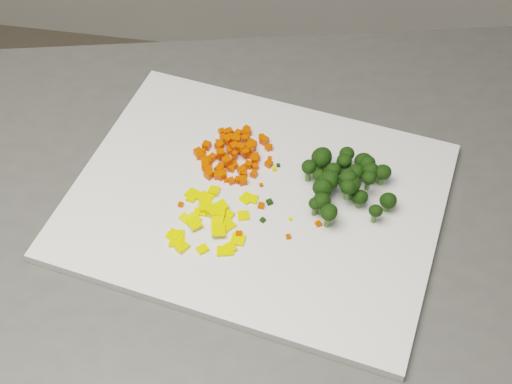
% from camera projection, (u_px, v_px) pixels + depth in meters
% --- Properties ---
extents(counter_block, '(1.14, 0.92, 0.90)m').
position_uv_depth(counter_block, '(288.00, 359.00, 1.29)').
color(counter_block, '#494947').
rests_on(counter_block, ground).
extents(cutting_board, '(0.53, 0.44, 0.01)m').
position_uv_depth(cutting_board, '(256.00, 200.00, 0.93)').
color(cutting_board, white).
rests_on(cutting_board, counter_block).
extents(carrot_pile, '(0.10, 0.10, 0.03)m').
position_uv_depth(carrot_pile, '(234.00, 149.00, 0.96)').
color(carrot_pile, '#E33402').
rests_on(carrot_pile, cutting_board).
extents(pepper_pile, '(0.12, 0.12, 0.02)m').
position_uv_depth(pepper_pile, '(215.00, 215.00, 0.90)').
color(pepper_pile, yellow).
rests_on(pepper_pile, cutting_board).
extents(broccoli_pile, '(0.13, 0.13, 0.06)m').
position_uv_depth(broccoli_pile, '(347.00, 184.00, 0.91)').
color(broccoli_pile, black).
rests_on(broccoli_pile, cutting_board).
extents(carrot_cube_0, '(0.01, 0.01, 0.01)m').
position_uv_depth(carrot_cube_0, '(200.00, 156.00, 0.97)').
color(carrot_cube_0, '#E33402').
rests_on(carrot_cube_0, carrot_pile).
extents(carrot_cube_1, '(0.01, 0.01, 0.01)m').
position_uv_depth(carrot_cube_1, '(218.00, 175.00, 0.95)').
color(carrot_cube_1, '#E33402').
rests_on(carrot_cube_1, carrot_pile).
extents(carrot_cube_2, '(0.01, 0.01, 0.01)m').
position_uv_depth(carrot_cube_2, '(206.00, 160.00, 0.97)').
color(carrot_cube_2, '#E33402').
rests_on(carrot_cube_2, carrot_pile).
extents(carrot_cube_3, '(0.01, 0.01, 0.01)m').
position_uv_depth(carrot_cube_3, '(234.00, 147.00, 0.97)').
color(carrot_cube_3, '#E33402').
rests_on(carrot_cube_3, carrot_pile).
extents(carrot_cube_4, '(0.01, 0.01, 0.01)m').
position_uv_depth(carrot_cube_4, '(238.00, 180.00, 0.94)').
color(carrot_cube_4, '#E33402').
rests_on(carrot_cube_4, carrot_pile).
extents(carrot_cube_5, '(0.01, 0.01, 0.01)m').
position_uv_depth(carrot_cube_5, '(255.00, 167.00, 0.96)').
color(carrot_cube_5, '#E33402').
rests_on(carrot_cube_5, carrot_pile).
extents(carrot_cube_6, '(0.01, 0.01, 0.01)m').
position_uv_depth(carrot_cube_6, '(208.00, 169.00, 0.95)').
color(carrot_cube_6, '#E33402').
rests_on(carrot_cube_6, carrot_pile).
extents(carrot_cube_7, '(0.01, 0.01, 0.01)m').
position_uv_depth(carrot_cube_7, '(252.00, 144.00, 0.98)').
color(carrot_cube_7, '#E33402').
rests_on(carrot_cube_7, carrot_pile).
extents(carrot_cube_8, '(0.01, 0.01, 0.01)m').
position_uv_depth(carrot_cube_8, '(224.00, 158.00, 0.97)').
color(carrot_cube_8, '#E33402').
rests_on(carrot_cube_8, carrot_pile).
extents(carrot_cube_9, '(0.01, 0.01, 0.01)m').
position_uv_depth(carrot_cube_9, '(269.00, 164.00, 0.96)').
color(carrot_cube_9, '#E33402').
rests_on(carrot_cube_9, carrot_pile).
extents(carrot_cube_10, '(0.01, 0.01, 0.01)m').
position_uv_depth(carrot_cube_10, '(203.00, 152.00, 0.98)').
color(carrot_cube_10, '#E33402').
rests_on(carrot_cube_10, carrot_pile).
extents(carrot_cube_11, '(0.01, 0.01, 0.01)m').
position_uv_depth(carrot_cube_11, '(238.00, 144.00, 0.99)').
color(carrot_cube_11, '#E33402').
rests_on(carrot_cube_11, carrot_pile).
extents(carrot_cube_12, '(0.01, 0.01, 0.01)m').
position_uv_depth(carrot_cube_12, '(234.00, 149.00, 0.98)').
color(carrot_cube_12, '#E33402').
rests_on(carrot_cube_12, carrot_pile).
extents(carrot_cube_13, '(0.01, 0.01, 0.01)m').
position_uv_depth(carrot_cube_13, '(223.00, 137.00, 1.00)').
color(carrot_cube_13, '#E33402').
rests_on(carrot_cube_13, carrot_pile).
extents(carrot_cube_14, '(0.01, 0.01, 0.01)m').
position_uv_depth(carrot_cube_14, '(244.00, 174.00, 0.95)').
color(carrot_cube_14, '#E33402').
rests_on(carrot_cube_14, carrot_pile).
extents(carrot_cube_15, '(0.01, 0.01, 0.01)m').
position_uv_depth(carrot_cube_15, '(221.00, 167.00, 0.96)').
color(carrot_cube_15, '#E33402').
rests_on(carrot_cube_15, carrot_pile).
extents(carrot_cube_16, '(0.01, 0.01, 0.01)m').
position_uv_depth(carrot_cube_16, '(234.00, 139.00, 0.98)').
color(carrot_cube_16, '#E33402').
rests_on(carrot_cube_16, carrot_pile).
extents(carrot_cube_17, '(0.01, 0.01, 0.01)m').
position_uv_depth(carrot_cube_17, '(209.00, 174.00, 0.95)').
color(carrot_cube_17, '#E33402').
rests_on(carrot_cube_17, carrot_pile).
extents(carrot_cube_18, '(0.01, 0.01, 0.01)m').
position_uv_depth(carrot_cube_18, '(229.00, 137.00, 0.99)').
color(carrot_cube_18, '#E33402').
rests_on(carrot_cube_18, carrot_pile).
extents(carrot_cube_19, '(0.01, 0.01, 0.01)m').
position_uv_depth(carrot_cube_19, '(235.00, 165.00, 0.96)').
color(carrot_cube_19, '#E33402').
rests_on(carrot_cube_19, carrot_pile).
extents(carrot_cube_20, '(0.01, 0.01, 0.01)m').
position_uv_depth(carrot_cube_20, '(250.00, 156.00, 0.97)').
color(carrot_cube_20, '#E33402').
rests_on(carrot_cube_20, carrot_pile).
extents(carrot_cube_21, '(0.01, 0.01, 0.01)m').
position_uv_depth(carrot_cube_21, '(249.00, 147.00, 0.97)').
color(carrot_cube_21, '#E33402').
rests_on(carrot_cube_21, carrot_pile).
extents(carrot_cube_22, '(0.01, 0.01, 0.01)m').
position_uv_depth(carrot_cube_22, '(220.00, 153.00, 0.96)').
color(carrot_cube_22, '#E33402').
rests_on(carrot_cube_22, carrot_pile).
extents(carrot_cube_23, '(0.01, 0.01, 0.01)m').
position_uv_depth(carrot_cube_23, '(247.00, 129.00, 1.00)').
color(carrot_cube_23, '#E33402').
rests_on(carrot_cube_23, carrot_pile).
extents(carrot_cube_24, '(0.01, 0.01, 0.01)m').
position_uv_depth(carrot_cube_24, '(252.00, 147.00, 0.98)').
color(carrot_cube_24, '#E33402').
rests_on(carrot_cube_24, carrot_pile).
extents(carrot_cube_25, '(0.01, 0.01, 0.01)m').
position_uv_depth(carrot_cube_25, '(245.00, 139.00, 0.99)').
color(carrot_cube_25, '#E33402').
rests_on(carrot_cube_25, carrot_pile).
extents(carrot_cube_26, '(0.01, 0.01, 0.01)m').
position_uv_depth(carrot_cube_26, '(248.00, 165.00, 0.96)').
color(carrot_cube_26, '#E33402').
rests_on(carrot_cube_26, carrot_pile).
extents(carrot_cube_27, '(0.01, 0.01, 0.01)m').
position_uv_depth(carrot_cube_27, '(229.00, 132.00, 1.00)').
color(carrot_cube_27, '#E33402').
rests_on(carrot_cube_27, carrot_pile).
extents(carrot_cube_28, '(0.01, 0.01, 0.01)m').
position_uv_depth(carrot_cube_28, '(227.00, 161.00, 0.95)').
color(carrot_cube_28, '#E33402').
rests_on(carrot_cube_28, carrot_pile).
extents(carrot_cube_29, '(0.01, 0.01, 0.01)m').
position_uv_depth(carrot_cube_29, '(219.00, 146.00, 0.97)').
color(carrot_cube_29, '#E33402').
rests_on(carrot_cube_29, carrot_pile).
extents(carrot_cube_30, '(0.01, 0.01, 0.01)m').
position_uv_depth(carrot_cube_30, '(270.00, 147.00, 0.98)').
color(carrot_cube_30, '#E33402').
rests_on(carrot_cube_30, carrot_pile).
extents(carrot_cube_31, '(0.01, 0.01, 0.01)m').
position_uv_depth(carrot_cube_31, '(264.00, 141.00, 0.99)').
color(carrot_cube_31, '#E33402').
rests_on(carrot_cube_31, carrot_pile).
extents(carrot_cube_32, '(0.01, 0.01, 0.01)m').
position_uv_depth(carrot_cube_32, '(235.00, 140.00, 0.99)').
color(carrot_cube_32, '#E33402').
rests_on(carrot_cube_32, carrot_pile).
extents(carrot_cube_33, '(0.01, 0.01, 0.01)m').
position_uv_depth(carrot_cube_33, '(228.00, 140.00, 0.98)').
color(carrot_cube_33, '#E33402').
rests_on(carrot_cube_33, carrot_pile).
extents(carrot_cube_34, '(0.01, 0.01, 0.01)m').
position_uv_depth(carrot_cube_34, '(219.00, 170.00, 0.95)').
color(carrot_cube_34, '#E33402').
rests_on(carrot_cube_34, carrot_pile).
extents(carrot_cube_35, '(0.01, 0.01, 0.01)m').
position_uv_depth(carrot_cube_35, '(246.00, 137.00, 1.00)').
color(carrot_cube_35, '#E33402').
rests_on(carrot_cube_35, carrot_pile).
extents(carrot_cube_36, '(0.01, 0.01, 0.01)m').
position_uv_depth(carrot_cube_36, '(237.00, 140.00, 0.98)').
color(carrot_cube_36, '#E33402').
rests_on(carrot_cube_36, carrot_pile).
extents(carrot_cube_37, '(0.01, 0.01, 0.01)m').
position_uv_depth(carrot_cube_37, '(247.00, 150.00, 0.97)').
color(carrot_cube_37, '#E33402').
rests_on(carrot_cube_37, carrot_pile).
extents(carrot_cube_38, '(0.01, 0.01, 0.01)m').
position_uv_depth(carrot_cube_38, '(245.00, 153.00, 0.97)').
color(carrot_cube_38, '#E33402').
rests_on(carrot_cube_38, carrot_pile).
extents(carrot_cube_39, '(0.01, 0.01, 0.01)m').
position_uv_depth(carrot_cube_39, '(242.00, 171.00, 0.95)').
color(carrot_cube_39, '#E33402').
rests_on(carrot_cube_39, carrot_pile).
extents(carrot_cube_40, '(0.01, 0.01, 0.01)m').
position_uv_depth(carrot_cube_40, '(256.00, 157.00, 0.97)').
color(carrot_cube_40, '#E33402').
rests_on(carrot_cube_40, carrot_pile).
extents(carrot_cube_41, '(0.01, 0.01, 0.01)m').
position_uv_depth(carrot_cube_41, '(213.00, 157.00, 0.97)').
color(carrot_cube_41, '#E33402').
rests_on(carrot_cube_41, carrot_pile).
extents(carrot_cube_42, '(0.01, 0.01, 0.01)m').
position_uv_depth(carrot_cube_42, '(219.00, 144.00, 0.98)').
color(carrot_cube_42, '#E33402').
rests_on(carrot_cube_42, carrot_pile).
extents(carrot_cube_43, '(0.01, 0.01, 0.01)m').
position_uv_depth(carrot_cube_43, '(222.00, 175.00, 0.95)').
color(carrot_cube_43, '#E33402').
rests_on(carrot_cube_43, carrot_pile).
extents(carrot_cube_44, '(0.01, 0.01, 0.01)m').
position_uv_depth(carrot_cube_44, '(231.00, 169.00, 0.96)').
color(carrot_cube_44, '#E33402').
rests_on(carrot_cube_44, carrot_pile).
extents(carrot_cube_45, '(0.01, 0.01, 0.01)m').
position_uv_depth(carrot_cube_45, '(222.00, 132.00, 1.00)').
color(carrot_cube_45, '#E33402').
rests_on(carrot_cube_45, carrot_pile).
extents(carrot_cube_46, '(0.01, 0.01, 0.01)m').
position_uv_depth(carrot_cube_46, '(243.00, 181.00, 0.94)').
color(carrot_cube_46, '#E33402').
rests_on(carrot_cube_46, carrot_pile).
extents(carrot_cube_47, '(0.01, 0.01, 0.01)m').
position_uv_depth(carrot_cube_47, '(252.00, 147.00, 0.98)').
color(carrot_cube_47, '#E33402').
rests_on(carrot_cube_47, carrot_pile).
extents(carrot_cube_48, '(0.01, 0.01, 0.01)m').
position_uv_depth(carrot_cube_48, '(247.00, 132.00, 1.00)').
color(carrot_cube_48, '#E33402').
rests_on(carrot_cube_48, carrot_pile).
extents(carrot_cube_49, '(0.01, 0.01, 0.01)m').
position_uv_depth(carrot_cube_49, '(251.00, 149.00, 0.97)').
color(carrot_cube_49, '#E33402').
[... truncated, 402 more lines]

